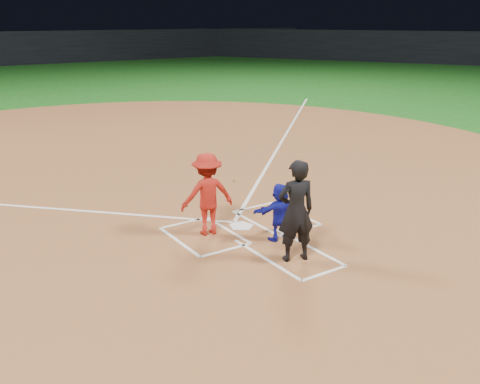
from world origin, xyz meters
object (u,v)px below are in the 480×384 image
catcher (280,212)px  umpire (296,211)px  home_plate (241,226)px  batter_at_plate (207,194)px

catcher → umpire: 1.10m
umpire → catcher: bearing=-93.9°
home_plate → catcher: 1.25m
home_plate → batter_at_plate: bearing=-5.5°
umpire → batter_at_plate: umpire is taller
home_plate → umpire: size_ratio=0.30×
home_plate → umpire: bearing=87.6°
home_plate → umpire: (-0.09, -2.02, 1.00)m
home_plate → batter_at_plate: size_ratio=0.33×
batter_at_plate → catcher: bearing=-45.8°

